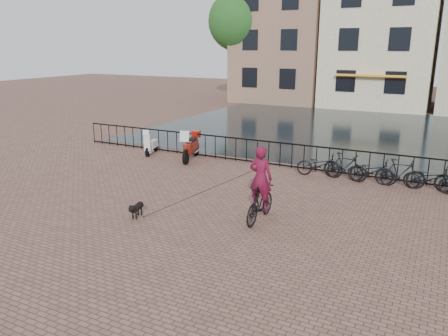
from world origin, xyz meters
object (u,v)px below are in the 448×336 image
at_px(dog, 137,209).
at_px(scooter, 151,141).
at_px(motorcycle, 191,143).
at_px(cyclist, 260,188).

distance_m(dog, scooter, 7.67).
height_order(dog, scooter, scooter).
relative_size(dog, scooter, 0.53).
relative_size(motorcycle, scooter, 1.52).
xyz_separation_m(dog, scooter, (-4.18, 6.41, 0.38)).
xyz_separation_m(dog, motorcycle, (-2.03, 6.34, 0.49)).
distance_m(cyclist, motorcycle, 7.26).
height_order(dog, motorcycle, motorcycle).
height_order(motorcycle, scooter, motorcycle).
distance_m(motorcycle, scooter, 2.15).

